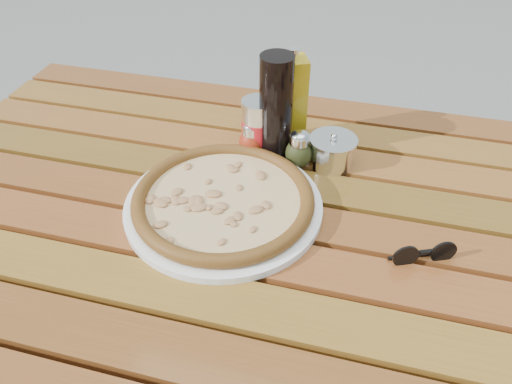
% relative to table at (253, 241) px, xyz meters
% --- Properties ---
extents(table, '(1.40, 0.90, 0.75)m').
position_rel_table_xyz_m(table, '(0.00, 0.00, 0.00)').
color(table, '#36210C').
rests_on(table, ground).
extents(plate, '(0.47, 0.47, 0.01)m').
position_rel_table_xyz_m(plate, '(-0.05, -0.01, 0.08)').
color(plate, white).
rests_on(plate, table).
extents(pizza, '(0.40, 0.40, 0.03)m').
position_rel_table_xyz_m(pizza, '(-0.05, -0.01, 0.10)').
color(pizza, '#FEEBB6').
rests_on(pizza, plate).
extents(pepper_shaker, '(0.07, 0.07, 0.08)m').
position_rel_table_xyz_m(pepper_shaker, '(-0.05, 0.17, 0.11)').
color(pepper_shaker, '#AE2D13').
rests_on(pepper_shaker, table).
extents(oregano_shaker, '(0.05, 0.05, 0.08)m').
position_rel_table_xyz_m(oregano_shaker, '(0.05, 0.16, 0.11)').
color(oregano_shaker, '#333917').
rests_on(oregano_shaker, table).
extents(dark_bottle, '(0.08, 0.08, 0.22)m').
position_rel_table_xyz_m(dark_bottle, '(-0.00, 0.18, 0.19)').
color(dark_bottle, black).
rests_on(dark_bottle, table).
extents(soda_can, '(0.08, 0.08, 0.12)m').
position_rel_table_xyz_m(soda_can, '(-0.04, 0.19, 0.13)').
color(soda_can, silver).
rests_on(soda_can, table).
extents(olive_oil_cruet, '(0.07, 0.07, 0.21)m').
position_rel_table_xyz_m(olive_oil_cruet, '(0.02, 0.24, 0.17)').
color(olive_oil_cruet, '#B38E13').
rests_on(olive_oil_cruet, table).
extents(parmesan_tin, '(0.12, 0.12, 0.07)m').
position_rel_table_xyz_m(parmesan_tin, '(0.12, 0.18, 0.11)').
color(parmesan_tin, silver).
rests_on(parmesan_tin, table).
extents(sunglasses, '(0.11, 0.06, 0.04)m').
position_rel_table_xyz_m(sunglasses, '(0.30, -0.05, 0.09)').
color(sunglasses, black).
rests_on(sunglasses, table).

